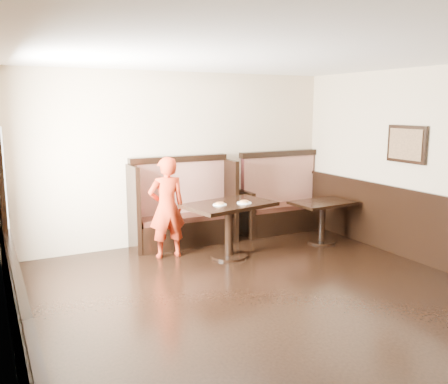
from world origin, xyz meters
TOP-DOWN VIEW (x-y plane):
  - ground at (0.00, 0.00)m, footprint 7.00×7.00m
  - room_shell at (-0.30, 0.28)m, footprint 7.00×7.00m
  - booth_main at (0.00, 3.30)m, footprint 1.75×0.72m
  - booth_neighbor at (1.95, 3.29)m, footprint 1.65×0.72m
  - table_main at (0.35, 2.33)m, footprint 1.44×1.06m
  - table_neighbor at (2.10, 2.31)m, footprint 1.03×0.71m
  - child at (-0.47, 2.75)m, footprint 0.58×0.40m
  - pizza_plate_left at (0.17, 2.27)m, footprint 0.20×0.20m
  - pizza_plate_right at (0.55, 2.22)m, footprint 0.22×0.22m

SIDE VIEW (x-z plane):
  - ground at x=0.00m, z-range 0.00..0.00m
  - booth_neighbor at x=1.95m, z-range -0.24..1.21m
  - table_neighbor at x=2.10m, z-range 0.17..0.87m
  - booth_main at x=0.00m, z-range -0.20..1.25m
  - table_main at x=0.35m, z-range 0.22..1.05m
  - room_shell at x=-0.30m, z-range -2.83..4.17m
  - child at x=-0.47m, z-range 0.00..1.52m
  - pizza_plate_left at x=0.17m, z-range 0.83..0.86m
  - pizza_plate_right at x=0.55m, z-range 0.82..0.86m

